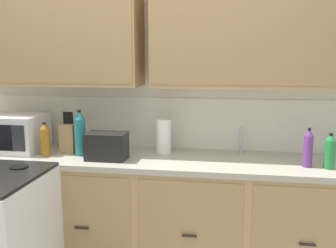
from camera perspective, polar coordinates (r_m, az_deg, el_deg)
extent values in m
cube|color=silver|center=(2.98, -2.42, 2.82)|extent=(4.15, 0.05, 2.50)
cube|color=white|center=(2.97, -2.51, 0.23)|extent=(2.95, 0.01, 0.40)
cube|color=tan|center=(3.03, -18.04, 14.65)|extent=(1.42, 0.34, 0.95)
cube|color=#A58052|center=(2.88, -19.66, 14.83)|extent=(1.40, 0.01, 0.89)
cube|color=tan|center=(2.72, 13.14, 15.45)|extent=(1.42, 0.34, 0.95)
cube|color=#A58052|center=(2.55, 13.43, 15.82)|extent=(1.40, 0.01, 0.89)
cube|color=tan|center=(2.88, -3.61, -13.25)|extent=(2.95, 0.60, 0.78)
cube|color=#A88354|center=(2.71, -12.95, -14.99)|extent=(0.68, 0.01, 0.72)
cube|color=black|center=(2.70, -13.06, -15.22)|extent=(0.10, 0.01, 0.01)
cube|color=#A88354|center=(2.55, 3.30, -16.45)|extent=(0.68, 0.01, 0.72)
cube|color=black|center=(2.54, 3.27, -16.71)|extent=(0.10, 0.01, 0.01)
cube|color=#A88354|center=(2.59, 20.47, -16.62)|extent=(0.68, 0.01, 0.72)
cube|color=black|center=(2.58, 20.52, -16.88)|extent=(0.10, 0.01, 0.01)
cube|color=#ADA899|center=(2.74, -3.70, -5.36)|extent=(2.98, 0.63, 0.04)
cube|color=#A8AAAF|center=(2.71, 11.16, -5.61)|extent=(0.56, 0.38, 0.02)
cylinder|color=black|center=(2.56, -21.82, -6.14)|extent=(0.12, 0.12, 0.01)
cube|color=white|center=(3.12, -22.78, -1.22)|extent=(0.48, 0.36, 0.28)
cube|color=#28282D|center=(2.88, -21.92, -2.05)|extent=(0.10, 0.01, 0.19)
cube|color=black|center=(2.67, -9.33, -3.35)|extent=(0.28, 0.18, 0.19)
cube|color=black|center=(2.66, -10.41, -1.40)|extent=(0.02, 0.13, 0.01)
cube|color=black|center=(2.63, -8.35, -1.47)|extent=(0.02, 0.13, 0.01)
cube|color=#9C794E|center=(2.93, -14.81, -2.04)|extent=(0.11, 0.14, 0.22)
cylinder|color=black|center=(2.91, -15.56, 0.94)|extent=(0.02, 0.02, 0.09)
cylinder|color=black|center=(2.90, -15.20, 0.93)|extent=(0.02, 0.02, 0.09)
cylinder|color=black|center=(2.89, -14.84, 0.92)|extent=(0.02, 0.02, 0.09)
cylinder|color=black|center=(2.88, -14.48, 0.91)|extent=(0.02, 0.02, 0.09)
cylinder|color=#B2B5BA|center=(2.85, 11.11, -2.42)|extent=(0.02, 0.02, 0.20)
cylinder|color=white|center=(2.79, -0.68, -1.88)|extent=(0.12, 0.12, 0.26)
cylinder|color=#9E6619|center=(2.87, -18.25, -2.68)|extent=(0.07, 0.07, 0.20)
cone|color=#9E6619|center=(2.85, -18.38, -0.23)|extent=(0.06, 0.06, 0.05)
cylinder|color=black|center=(2.84, -18.40, 0.10)|extent=(0.02, 0.02, 0.02)
cylinder|color=#237A38|center=(2.63, 23.47, -4.29)|extent=(0.07, 0.07, 0.19)
cone|color=#237A38|center=(2.60, 23.65, -1.79)|extent=(0.06, 0.06, 0.05)
cylinder|color=black|center=(2.60, 23.67, -1.46)|extent=(0.02, 0.02, 0.02)
cylinder|color=#663384|center=(2.61, 20.59, -3.94)|extent=(0.06, 0.06, 0.21)
cone|color=#663384|center=(2.59, 20.77, -1.13)|extent=(0.05, 0.05, 0.05)
cylinder|color=black|center=(2.58, 20.80, -0.74)|extent=(0.02, 0.02, 0.02)
cylinder|color=#1E707A|center=(2.80, -13.26, -2.00)|extent=(0.08, 0.08, 0.27)
cone|color=#1E707A|center=(2.77, -13.40, 1.41)|extent=(0.07, 0.07, 0.07)
cylinder|color=black|center=(2.77, -13.42, 1.93)|extent=(0.03, 0.03, 0.02)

